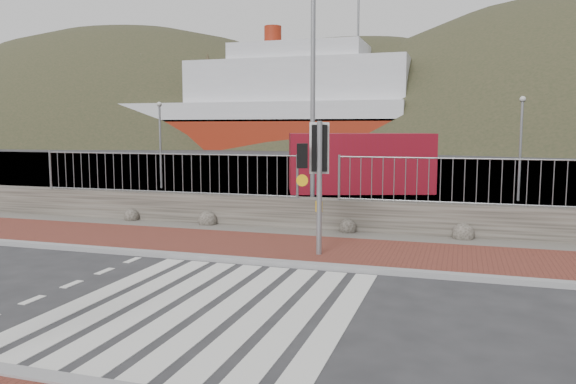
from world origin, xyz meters
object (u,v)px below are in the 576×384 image
(streetlight, at_px, (317,73))
(shipping_container, at_px, (360,163))
(ferry, at_px, (256,111))
(traffic_signal_far, at_px, (318,159))

(streetlight, bearing_deg, shipping_container, 112.43)
(ferry, xyz_separation_m, traffic_signal_far, (25.45, -63.94, -3.17))
(ferry, bearing_deg, traffic_signal_far, -68.30)
(ferry, xyz_separation_m, streetlight, (24.37, -59.85, -0.90))
(streetlight, height_order, shipping_container, streetlight)
(traffic_signal_far, height_order, shipping_container, traffic_signal_far)
(streetlight, relative_size, shipping_container, 1.25)
(streetlight, bearing_deg, traffic_signal_far, -54.85)
(traffic_signal_far, height_order, streetlight, streetlight)
(ferry, distance_m, shipping_container, 56.20)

